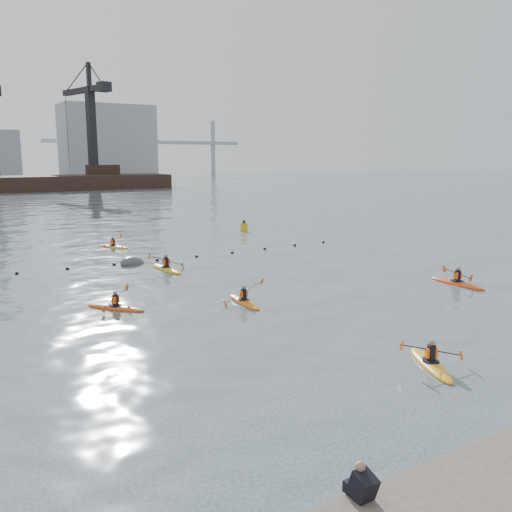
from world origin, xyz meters
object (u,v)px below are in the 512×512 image
object	(u,v)px
nav_buoy	(244,227)
kayaker_1	(431,363)
kayaker_4	(457,282)
kayaker_0	(244,301)
kayaker_5	(113,246)
mooring_buoy	(133,264)
kayaker_3	(166,268)
kayaker_2	(116,307)

from	to	relation	value
nav_buoy	kayaker_1	bearing A→B (deg)	-109.47
kayaker_4	nav_buoy	bearing A→B (deg)	-91.28
kayaker_0	nav_buoy	distance (m)	26.62
kayaker_5	mooring_buoy	xyz separation A→B (m)	(-0.85, -7.35, -0.09)
kayaker_3	kayaker_5	size ratio (longest dim) A/B	1.25
kayaker_2	nav_buoy	bearing A→B (deg)	8.65
kayaker_5	nav_buoy	size ratio (longest dim) A/B	2.31
kayaker_2	kayaker_3	distance (m)	9.05
kayaker_0	nav_buoy	world-z (taller)	kayaker_0
kayaker_1	kayaker_4	distance (m)	13.33
kayaker_0	kayaker_2	bearing A→B (deg)	163.35
kayaker_3	nav_buoy	bearing A→B (deg)	39.44
kayaker_0	kayaker_2	world-z (taller)	kayaker_0
kayaker_1	kayaker_5	world-z (taller)	kayaker_1
kayaker_1	nav_buoy	world-z (taller)	nav_buoy
kayaker_4	kayaker_5	world-z (taller)	kayaker_4
kayaker_3	kayaker_5	bearing A→B (deg)	86.34
kayaker_2	kayaker_4	size ratio (longest dim) A/B	0.78
kayaker_5	mooring_buoy	distance (m)	7.40
kayaker_0	kayaker_3	bearing A→B (deg)	96.25
kayaker_3	kayaker_4	distance (m)	17.67
kayaker_2	kayaker_5	xyz separation A→B (m)	(5.13, 17.60, -0.00)
kayaker_0	kayaker_3	xyz separation A→B (m)	(-0.30, 9.44, 0.01)
kayaker_1	kayaker_3	size ratio (longest dim) A/B	0.89
kayaker_0	mooring_buoy	distance (m)	12.56
kayaker_5	nav_buoy	distance (m)	14.33
mooring_buoy	kayaker_2	bearing A→B (deg)	-112.69
kayaker_4	nav_buoy	world-z (taller)	kayaker_4
kayaker_4	mooring_buoy	bearing A→B (deg)	-47.12
kayaker_0	kayaker_1	bearing A→B (deg)	-77.71
kayaker_0	kayaker_1	xyz separation A→B (m)	(1.45, -10.51, 0.00)
mooring_buoy	nav_buoy	world-z (taller)	nav_buoy
kayaker_3	nav_buoy	world-z (taller)	kayaker_3
mooring_buoy	kayaker_1	bearing A→B (deg)	-82.72
kayaker_4	mooring_buoy	distance (m)	20.69
kayaker_4	kayaker_5	xyz separation A→B (m)	(-13.02, 22.71, -0.02)
kayaker_2	kayaker_1	bearing A→B (deg)	-99.30
kayaker_2	kayaker_5	size ratio (longest dim) A/B	0.96
kayaker_2	mooring_buoy	distance (m)	11.10
kayaker_5	nav_buoy	world-z (taller)	nav_buoy
kayaker_0	kayaker_4	bearing A→B (deg)	-8.65
kayaker_0	nav_buoy	size ratio (longest dim) A/B	2.53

